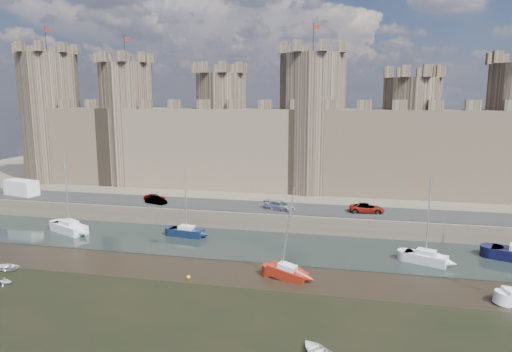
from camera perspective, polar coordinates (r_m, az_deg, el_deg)
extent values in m
plane|color=black|center=(36.43, -4.62, -20.75)|extent=(160.00, 160.00, 0.00)
cube|color=black|center=(57.78, 2.39, -8.80)|extent=(160.00, 12.00, 0.08)
cube|color=#4C443A|center=(92.06, 6.27, -1.00)|extent=(160.00, 60.00, 2.50)
cube|color=black|center=(66.57, 3.89, -4.04)|extent=(160.00, 7.00, 0.10)
cube|color=#42382B|center=(79.01, 5.45, 3.27)|extent=(100.00, 9.00, 14.00)
cylinder|color=#42382B|center=(96.85, -24.18, 6.63)|extent=(11.00, 11.00, 24.00)
cylinder|color=black|center=(97.32, -24.80, 15.17)|extent=(0.10, 0.10, 5.00)
cube|color=maroon|center=(97.24, -24.63, 16.26)|extent=(1.00, 0.03, 0.60)
cylinder|color=#42382B|center=(88.37, -15.70, 6.25)|extent=(10.00, 10.00, 22.00)
cylinder|color=black|center=(88.63, -16.12, 14.98)|extent=(0.10, 0.10, 5.00)
cube|color=maroon|center=(88.59, -15.88, 16.17)|extent=(1.00, 0.03, 0.60)
cylinder|color=#42382B|center=(81.58, -4.37, 5.61)|extent=(9.00, 9.00, 20.00)
cylinder|color=#42382B|center=(78.41, 6.97, 6.49)|extent=(11.00, 11.00, 23.00)
cylinder|color=black|center=(78.85, 7.19, 16.70)|extent=(0.10, 0.10, 5.00)
cube|color=maroon|center=(79.04, 7.60, 17.99)|extent=(1.00, 0.03, 0.60)
cylinder|color=#42382B|center=(78.69, 18.65, 4.60)|extent=(9.00, 9.00, 19.00)
imported|color=gray|center=(72.97, -12.58, -2.61)|extent=(3.33, 1.40, 1.13)
imported|color=gray|center=(70.62, -12.39, -3.00)|extent=(3.70, 2.25, 1.15)
imported|color=gray|center=(65.43, 3.00, -3.73)|extent=(4.90, 3.19, 1.32)
imported|color=gray|center=(65.70, 13.70, -3.94)|extent=(4.97, 2.61, 1.33)
cube|color=white|center=(84.16, -27.26, -1.33)|extent=(6.26, 3.73, 2.56)
cube|color=silver|center=(68.24, -22.31, -6.06)|extent=(6.17, 4.44, 1.17)
cube|color=silver|center=(68.02, -22.35, -5.37)|extent=(2.98, 2.49, 0.53)
cylinder|color=silver|center=(67.03, -22.61, -1.63)|extent=(0.14, 0.14, 9.60)
cube|color=black|center=(62.24, -8.66, -7.01)|extent=(4.79, 2.36, 1.00)
cube|color=silver|center=(62.03, -8.67, -6.36)|extent=(2.19, 1.50, 0.46)
cylinder|color=silver|center=(61.07, -8.77, -2.87)|extent=(0.14, 0.14, 8.21)
cube|color=silver|center=(55.39, 20.44, -9.65)|extent=(4.89, 3.34, 1.07)
cube|color=silver|center=(55.14, 20.49, -8.89)|extent=(2.34, 1.91, 0.49)
cylinder|color=silver|center=(53.99, 20.75, -4.72)|extent=(0.14, 0.14, 8.76)
cube|color=maroon|center=(48.20, 3.93, -12.09)|extent=(4.45, 2.73, 1.06)
cube|color=silver|center=(47.91, 3.94, -11.23)|extent=(2.10, 1.61, 0.48)
cylinder|color=silver|center=(46.60, 4.00, -6.53)|extent=(0.14, 0.14, 8.67)
imported|color=silver|center=(35.88, 7.60, -20.79)|extent=(3.36, 3.42, 0.58)
imported|color=silver|center=(53.02, -28.85, -11.44)|extent=(1.51, 1.33, 0.75)
imported|color=white|center=(57.37, -28.95, -9.92)|extent=(3.14, 2.27, 0.64)
sphere|color=orange|center=(48.59, -8.45, -12.40)|extent=(0.42, 0.42, 0.42)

